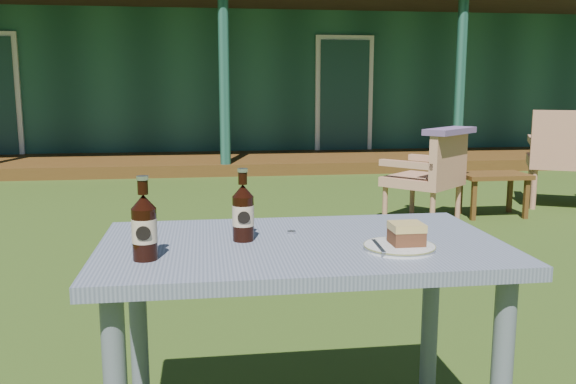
{
  "coord_description": "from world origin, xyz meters",
  "views": [
    {
      "loc": [
        -0.28,
        -3.35,
        1.18
      ],
      "look_at": [
        0.0,
        -1.3,
        0.82
      ],
      "focal_mm": 38.0,
      "sensor_mm": 36.0,
      "label": 1
    }
  ],
  "objects": [
    {
      "name": "ground",
      "position": [
        0.0,
        0.0,
        0.0
      ],
      "size": [
        80.0,
        80.0,
        0.0
      ],
      "primitive_type": "plane",
      "color": "#334916"
    },
    {
      "name": "pavilion",
      "position": [
        -0.0,
        9.39,
        1.61
      ],
      "size": [
        15.8,
        8.3,
        3.45
      ],
      "color": "#1C493A",
      "rests_on": "ground"
    },
    {
      "name": "cafe_table",
      "position": [
        0.0,
        -1.6,
        0.62
      ],
      "size": [
        1.2,
        0.7,
        0.72
      ],
      "color": "slate",
      "rests_on": "ground"
    },
    {
      "name": "plate",
      "position": [
        0.26,
        -1.73,
        0.73
      ],
      "size": [
        0.2,
        0.2,
        0.01
      ],
      "color": "silver",
      "rests_on": "cafe_table"
    },
    {
      "name": "cake_slice",
      "position": [
        0.28,
        -1.72,
        0.77
      ],
      "size": [
        0.09,
        0.09,
        0.06
      ],
      "color": "#502C19",
      "rests_on": "plate"
    },
    {
      "name": "fork",
      "position": [
        0.2,
        -1.74,
        0.74
      ],
      "size": [
        0.02,
        0.14,
        0.0
      ],
      "primitive_type": "cube",
      "rotation": [
        0.0,
        0.0,
        -0.07
      ],
      "color": "silver",
      "rests_on": "plate"
    },
    {
      "name": "cola_bottle_near",
      "position": [
        -0.17,
        -1.56,
        0.81
      ],
      "size": [
        0.07,
        0.07,
        0.22
      ],
      "color": "black",
      "rests_on": "cafe_table"
    },
    {
      "name": "cola_bottle_far",
      "position": [
        -0.45,
        -1.73,
        0.81
      ],
      "size": [
        0.07,
        0.07,
        0.23
      ],
      "color": "black",
      "rests_on": "cafe_table"
    },
    {
      "name": "bottle_cap",
      "position": [
        -0.02,
        -1.49,
        0.72
      ],
      "size": [
        0.03,
        0.03,
        0.01
      ],
      "primitive_type": "cylinder",
      "color": "silver",
      "rests_on": "cafe_table"
    },
    {
      "name": "armchair_left",
      "position": [
        1.67,
        1.67,
        0.44
      ],
      "size": [
        0.8,
        0.8,
        0.79
      ],
      "color": "#B37959",
      "rests_on": "ground"
    },
    {
      "name": "armchair_right",
      "position": [
        3.24,
        2.15,
        0.54
      ],
      "size": [
        0.93,
        0.91,
        0.96
      ],
      "color": "#B37959",
      "rests_on": "ground"
    },
    {
      "name": "floral_throw",
      "position": [
        1.78,
        1.56,
        0.81
      ],
      "size": [
        0.6,
        0.57,
        0.05
      ],
      "primitive_type": "cube",
      "rotation": [
        0.0,
        0.0,
        3.88
      ],
      "color": "#654B76",
      "rests_on": "armchair_left"
    },
    {
      "name": "side_table",
      "position": [
        2.34,
        1.86,
        0.34
      ],
      "size": [
        0.6,
        0.4,
        0.4
      ],
      "color": "#4E3013",
      "rests_on": "ground"
    }
  ]
}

